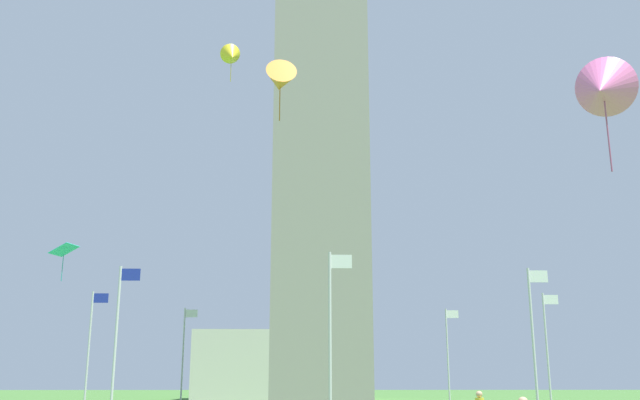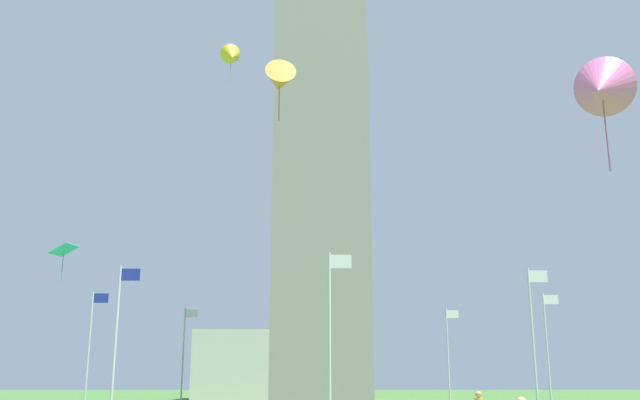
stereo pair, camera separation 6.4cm
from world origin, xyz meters
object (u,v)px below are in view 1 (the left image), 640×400
at_px(flagpole_nw, 534,335).
at_px(kite_orange_delta, 280,80).
at_px(flagpole_n, 548,345).
at_px(kite_pink_delta, 603,89).
at_px(flagpole_se, 184,352).
at_px(flagpole_sw, 117,334).
at_px(flagpole_e, 316,354).
at_px(kite_cyan_diamond, 64,251).
at_px(flagpole_ne, 448,352).
at_px(obelisk_monument, 320,5).
at_px(distant_building, 282,365).
at_px(kite_yellow_delta, 231,56).
at_px(flagpole_w, 331,328).
at_px(flagpole_s, 90,345).

bearing_deg(flagpole_nw, kite_orange_delta, -141.28).
relative_size(flagpole_n, kite_pink_delta, 2.44).
distance_m(flagpole_n, flagpole_se, 28.55).
distance_m(flagpole_sw, kite_pink_delta, 27.46).
distance_m(flagpole_e, kite_cyan_diamond, 29.32).
bearing_deg(kite_orange_delta, flagpole_n, 50.47).
bearing_deg(flagpole_ne, kite_orange_delta, -112.21).
xyz_separation_m(kite_cyan_diamond, kite_orange_delta, (12.17, -11.97, 4.97)).
distance_m(flagpole_n, flagpole_sw, 28.55).
xyz_separation_m(obelisk_monument, kite_pink_delta, (6.32, -31.77, -20.67)).
bearing_deg(distant_building, kite_yellow_delta, -93.63).
bearing_deg(obelisk_monument, flagpole_e, 89.78).
bearing_deg(distant_building, obelisk_monument, -84.44).
bearing_deg(kite_orange_delta, flagpole_ne, 67.79).
distance_m(flagpole_se, flagpole_sw, 21.85).
xyz_separation_m(obelisk_monument, flagpole_n, (15.51, 0.00, -25.56)).
bearing_deg(kite_pink_delta, distant_building, 98.29).
distance_m(flagpole_e, kite_orange_delta, 38.31).
relative_size(kite_orange_delta, kite_pink_delta, 0.79).
height_order(flagpole_n, distant_building, flagpole_n).
bearing_deg(flagpole_w, kite_yellow_delta, 122.52).
relative_size(flagpole_ne, flagpole_s, 1.00).
relative_size(flagpole_e, flagpole_s, 1.00).
distance_m(flagpole_w, distant_building, 50.52).
xyz_separation_m(kite_orange_delta, kite_pink_delta, (8.61, -10.20, -4.70)).
bearing_deg(flagpole_ne, distant_building, 120.92).
distance_m(obelisk_monument, kite_pink_delta, 38.43).
distance_m(flagpole_ne, flagpole_s, 28.55).
bearing_deg(flagpole_sw, kite_pink_delta, -50.48).
xyz_separation_m(flagpole_sw, kite_pink_delta, (17.19, -20.84, 4.89)).
relative_size(flagpole_w, flagpole_nw, 1.00).
distance_m(obelisk_monument, flagpole_s, 29.84).
relative_size(obelisk_monument, flagpole_se, 7.57).
relative_size(flagpole_se, flagpole_w, 1.00).
height_order(flagpole_n, flagpole_se, same).
bearing_deg(flagpole_ne, kite_yellow_delta, -135.18).
distance_m(obelisk_monument, flagpole_ne, 29.89).
distance_m(flagpole_n, kite_cyan_diamond, 31.81).
relative_size(flagpole_nw, kite_cyan_diamond, 3.89).
height_order(flagpole_nw, kite_yellow_delta, kite_yellow_delta).
bearing_deg(flagpole_nw, flagpole_n, 67.50).
relative_size(obelisk_monument, flagpole_s, 7.57).
relative_size(flagpole_s, flagpole_sw, 1.00).
bearing_deg(kite_pink_delta, flagpole_se, 111.93).
bearing_deg(kite_cyan_diamond, flagpole_n, 17.75).
bearing_deg(obelisk_monument, flagpole_n, 0.00).
xyz_separation_m(flagpole_s, distant_building, (11.99, 34.95, -0.58)).
relative_size(obelisk_monument, flagpole_ne, 7.57).
relative_size(flagpole_e, kite_cyan_diamond, 3.89).
height_order(flagpole_e, flagpole_se, same).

